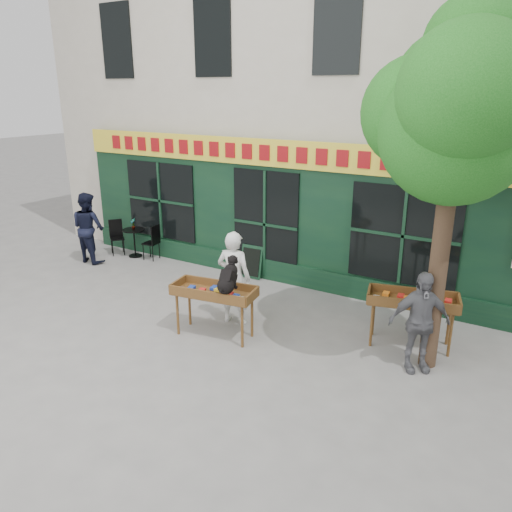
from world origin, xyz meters
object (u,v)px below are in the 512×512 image
object	(u,v)px
man_left	(88,228)
dog	(228,274)
book_cart_right	(413,303)
man_right	(419,322)
bistro_table	(134,237)
woman	(234,278)
book_cart_center	(214,294)

from	to	relation	value
man_left	dog	bearing A→B (deg)	165.43
book_cart_right	man_right	distance (m)	0.81
dog	man_right	bearing A→B (deg)	5.36
dog	book_cart_right	xyz separation A→B (m)	(2.81, 1.54, -0.47)
dog	man_left	xyz separation A→B (m)	(-5.62, 1.77, -0.37)
book_cart_right	bistro_table	xyz separation A→B (m)	(-7.73, 1.12, -0.28)
book_cart_right	dog	bearing A→B (deg)	-165.97
woman	bistro_table	world-z (taller)	woman
book_cart_center	woman	xyz separation A→B (m)	(0.00, 0.65, 0.10)
man_left	woman	bearing A→B (deg)	171.43
book_cart_center	book_cart_right	distance (m)	3.49
man_left	book_cart_right	bearing A→B (deg)	-178.65
book_cart_right	man_left	distance (m)	8.44
book_cart_center	man_left	bearing A→B (deg)	153.02
woman	book_cart_center	bearing A→B (deg)	81.05
woman	man_left	bearing A→B (deg)	-20.38
dog	woman	xyz separation A→B (m)	(-0.35, 0.70, -0.37)
man_right	bistro_table	xyz separation A→B (m)	(-8.03, 1.87, -0.30)
dog	man_right	world-z (taller)	man_right
book_cart_center	book_cart_right	size ratio (longest dim) A/B	0.98
book_cart_center	bistro_table	world-z (taller)	book_cart_center
man_right	bistro_table	bearing A→B (deg)	132.12
book_cart_right	book_cart_center	bearing A→B (deg)	-169.45
woman	man_right	bearing A→B (deg)	172.59
book_cart_center	dog	size ratio (longest dim) A/B	2.63
book_cart_center	man_left	distance (m)	5.55
woman	book_cart_right	bearing A→B (deg)	-174.01
woman	man_left	size ratio (longest dim) A/B	1.00
bistro_table	book_cart_right	bearing A→B (deg)	-8.27
man_right	bistro_table	size ratio (longest dim) A/B	2.21
bistro_table	book_cart_center	bearing A→B (deg)	-29.77
dog	bistro_table	distance (m)	5.65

